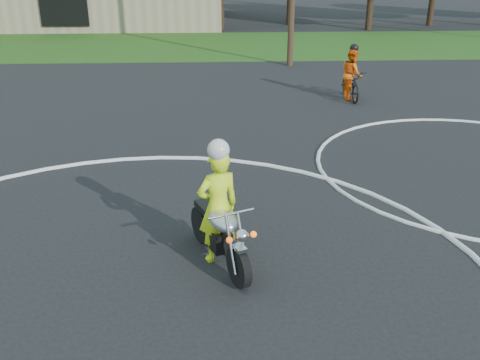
{
  "coord_description": "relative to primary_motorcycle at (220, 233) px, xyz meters",
  "views": [
    {
      "loc": [
        1.43,
        -4.02,
        4.95
      ],
      "look_at": [
        1.87,
        4.93,
        1.1
      ],
      "focal_mm": 40.0,
      "sensor_mm": 36.0,
      "label": 1
    }
  ],
  "objects": [
    {
      "name": "course_markings",
      "position": [
        0.69,
        0.46,
        -0.57
      ],
      "size": [
        19.05,
        19.05,
        0.12
      ],
      "color": "silver",
      "rests_on": "ground"
    },
    {
      "name": "primary_motorcycle",
      "position": [
        0.0,
        0.0,
        0.0
      ],
      "size": [
        1.09,
        2.14,
        1.19
      ],
      "rotation": [
        0.0,
        0.0,
        0.4
      ],
      "color": "black",
      "rests_on": "ground"
    },
    {
      "name": "rider_second_grp",
      "position": [
        4.89,
        10.92,
        0.11
      ],
      "size": [
        0.77,
        2.06,
        1.97
      ],
      "rotation": [
        0.0,
        0.0,
        0.03
      ],
      "color": "black",
      "rests_on": "ground"
    },
    {
      "name": "rider_primary_grp",
      "position": [
        -0.02,
        0.14,
        0.49
      ],
      "size": [
        0.86,
        0.73,
        2.22
      ],
      "rotation": [
        0.0,
        0.0,
        0.4
      ],
      "color": "#D7FC1A",
      "rests_on": "ground"
    },
    {
      "name": "grass_strip",
      "position": [
        -1.48,
        23.11,
        -0.57
      ],
      "size": [
        120.0,
        10.0,
        0.02
      ],
      "primitive_type": "cube",
      "color": "#1E4714",
      "rests_on": "ground"
    }
  ]
}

